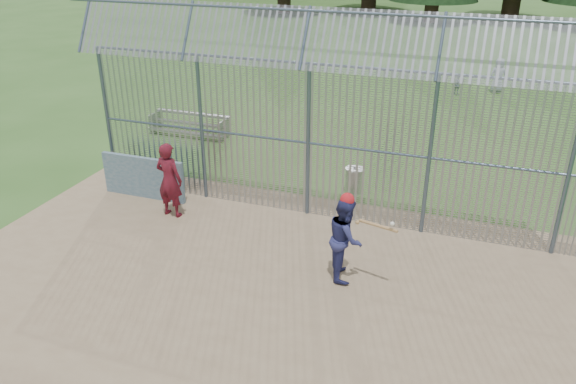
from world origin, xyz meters
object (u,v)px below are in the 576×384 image
at_px(onlooker, 169,180).
at_px(trash_can, 354,180).
at_px(batter, 345,238).
at_px(bleacher, 189,124).
at_px(dugout_wall, 143,177).

xyz_separation_m(onlooker, trash_can, (4.18, 3.04, -0.65)).
xyz_separation_m(batter, onlooker, (-4.99, 1.25, 0.08)).
relative_size(trash_can, bleacher, 0.27).
relative_size(batter, bleacher, 0.62).
bearing_deg(trash_can, dugout_wall, -156.79).
distance_m(dugout_wall, onlooker, 1.51).
distance_m(batter, bleacher, 10.48).
distance_m(dugout_wall, bleacher, 5.35).
bearing_deg(trash_can, batter, -79.28).
bearing_deg(bleacher, trash_can, -22.31).
xyz_separation_m(trash_can, bleacher, (-6.87, 2.82, 0.03)).
bearing_deg(batter, dugout_wall, 55.27).
xyz_separation_m(batter, trash_can, (-0.81, 4.29, -0.57)).
bearing_deg(bleacher, onlooker, -65.31).
distance_m(onlooker, bleacher, 6.47).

